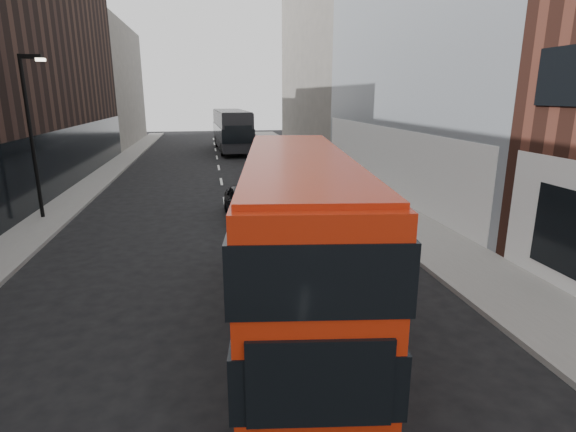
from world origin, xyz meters
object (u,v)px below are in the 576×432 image
grey_bus (232,129)px  car_b (259,178)px  street_lamp (32,127)px  red_bus (297,231)px  car_a (246,202)px  car_c (271,158)px

grey_bus → car_b: grey_bus is taller
street_lamp → car_b: (10.37, 4.99, -3.46)m
red_bus → car_b: 16.28m
car_a → car_c: bearing=73.7°
car_b → car_c: size_ratio=0.90×
car_b → car_c: (1.95, 8.91, -0.02)m
red_bus → car_c: red_bus is taller
street_lamp → grey_bus: size_ratio=0.56×
street_lamp → car_a: street_lamp is taller
grey_bus → car_a: (-0.83, -26.03, -1.43)m
car_a → car_b: bearing=73.8°
car_a → red_bus: bearing=-91.6°
car_c → street_lamp: bearing=-131.3°
red_bus → grey_bus: 36.01m
street_lamp → car_b: 12.02m
red_bus → street_lamp: bearing=138.1°
street_lamp → car_b: bearing=25.7°
street_lamp → grey_bus: bearing=68.3°
car_b → car_a: bearing=-101.9°
car_c → car_a: bearing=-102.0°
street_lamp → grey_bus: (9.88, 24.83, -2.02)m
grey_bus → car_c: 11.29m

